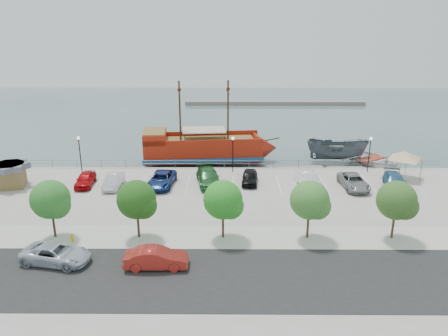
{
  "coord_description": "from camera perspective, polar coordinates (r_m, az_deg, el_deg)",
  "views": [
    {
      "loc": [
        -0.68,
        -42.48,
        17.27
      ],
      "look_at": [
        -1.0,
        2.0,
        2.0
      ],
      "focal_mm": 35.0,
      "sensor_mm": 36.0,
      "label": 1
    }
  ],
  "objects": [
    {
      "name": "dock_east",
      "position": [
        57.17,
        17.16,
        -0.33
      ],
      "size": [
        7.78,
        2.44,
        0.44
      ],
      "primitive_type": "cube",
      "rotation": [
        0.0,
        0.0,
        0.03
      ],
      "color": "gray",
      "rests_on": "ground"
    },
    {
      "name": "lamp_post_right",
      "position": [
        53.69,
        18.51,
        2.47
      ],
      "size": [
        0.36,
        0.36,
        4.28
      ],
      "color": "black",
      "rests_on": "land_slab"
    },
    {
      "name": "tree_d",
      "position": [
        35.29,
        0.1,
        -4.38
      ],
      "size": [
        3.3,
        3.2,
        5.0
      ],
      "color": "#473321",
      "rests_on": "sidewalk"
    },
    {
      "name": "street_van",
      "position": [
        35.25,
        -21.09,
        -10.46
      ],
      "size": [
        5.51,
        3.29,
        1.43
      ],
      "primitive_type": "imported",
      "rotation": [
        0.0,
        0.0,
        1.39
      ],
      "color": "#B4BCC8",
      "rests_on": "street"
    },
    {
      "name": "parked_car_e",
      "position": [
        48.14,
        3.38,
        -1.21
      ],
      "size": [
        2.02,
        4.29,
        1.42
      ],
      "primitive_type": "imported",
      "rotation": [
        0.0,
        0.0,
        -0.09
      ],
      "color": "black",
      "rests_on": "land_slab"
    },
    {
      "name": "lamp_post_mid",
      "position": [
        51.04,
        1.16,
        2.64
      ],
      "size": [
        0.36,
        0.36,
        4.28
      ],
      "color": "black",
      "rests_on": "land_slab"
    },
    {
      "name": "canopy_tent",
      "position": [
        53.06,
        22.58,
        2.03
      ],
      "size": [
        5.24,
        5.24,
        3.63
      ],
      "rotation": [
        0.0,
        0.0,
        0.23
      ],
      "color": "slate",
      "rests_on": "land_slab"
    },
    {
      "name": "land_slab",
      "position": [
        27.95,
        1.83,
        -20.81
      ],
      "size": [
        100.0,
        58.0,
        1.2
      ],
      "primitive_type": "cube",
      "color": "#9E9A8B",
      "rests_on": "ground"
    },
    {
      "name": "parked_car_c",
      "position": [
        47.77,
        -8.15,
        -1.5
      ],
      "size": [
        2.98,
        5.57,
        1.49
      ],
      "primitive_type": "imported",
      "rotation": [
        0.0,
        0.0,
        -0.1
      ],
      "color": "navy",
      "rests_on": "land_slab"
    },
    {
      "name": "parked_car_b",
      "position": [
        48.44,
        -14.25,
        -1.65
      ],
      "size": [
        1.57,
        4.33,
        1.42
      ],
      "primitive_type": "imported",
      "rotation": [
        0.0,
        0.0,
        -0.02
      ],
      "color": "silver",
      "rests_on": "land_slab"
    },
    {
      "name": "ground",
      "position": [
        46.25,
        1.22,
        -4.33
      ],
      "size": [
        160.0,
        160.0,
        0.0
      ],
      "primitive_type": "plane",
      "color": "#3E4F50"
    },
    {
      "name": "speedboat",
      "position": [
        59.69,
        18.71,
        0.9
      ],
      "size": [
        8.86,
        9.56,
        1.61
      ],
      "primitive_type": "imported",
      "rotation": [
        0.0,
        0.0,
        0.56
      ],
      "color": "silver",
      "rests_on": "ground"
    },
    {
      "name": "tree_b",
      "position": [
        38.03,
        -21.56,
        -4.01
      ],
      "size": [
        3.3,
        3.2,
        5.0
      ],
      "color": "#473321",
      "rests_on": "sidewalk"
    },
    {
      "name": "fire_hydrant",
      "position": [
        38.05,
        -19.21,
        -8.55
      ],
      "size": [
        0.24,
        0.24,
        0.7
      ],
      "rotation": [
        0.0,
        0.0,
        0.21
      ],
      "color": "yellow",
      "rests_on": "sidewalk"
    },
    {
      "name": "tree_c",
      "position": [
        36.01,
        -11.14,
        -4.26
      ],
      "size": [
        3.3,
        3.2,
        5.0
      ],
      "color": "#473321",
      "rests_on": "sidewalk"
    },
    {
      "name": "sidewalk",
      "position": [
        36.79,
        1.44,
        -9.03
      ],
      "size": [
        100.0,
        4.0,
        0.05
      ],
      "primitive_type": "cube",
      "color": "beige",
      "rests_on": "land_slab"
    },
    {
      "name": "lamp_post_left",
      "position": [
        53.9,
        -18.37,
        2.54
      ],
      "size": [
        0.36,
        0.36,
        4.28
      ],
      "color": "black",
      "rests_on": "land_slab"
    },
    {
      "name": "parked_car_f",
      "position": [
        47.8,
        10.96,
        -1.56
      ],
      "size": [
        2.52,
        5.14,
        1.62
      ],
      "primitive_type": "imported",
      "rotation": [
        0.0,
        0.0,
        0.17
      ],
      "color": "white",
      "rests_on": "land_slab"
    },
    {
      "name": "street_sedan",
      "position": [
        32.77,
        -8.83,
        -11.55
      ],
      "size": [
        4.69,
        1.77,
        1.53
      ],
      "primitive_type": "imported",
      "rotation": [
        0.0,
        0.0,
        1.6
      ],
      "color": "#B2271E",
      "rests_on": "street"
    },
    {
      "name": "pirate_ship",
      "position": [
        58.0,
        -1.5,
        2.55
      ],
      "size": [
        18.21,
        6.52,
        11.36
      ],
      "rotation": [
        0.0,
        0.0,
        0.1
      ],
      "color": "#9C1D0B",
      "rests_on": "ground"
    },
    {
      "name": "dock_west",
      "position": [
        56.53,
        -14.02,
        -0.27
      ],
      "size": [
        7.53,
        3.09,
        0.42
      ],
      "primitive_type": "cube",
      "rotation": [
        0.0,
        0.0,
        -0.14
      ],
      "color": "slate",
      "rests_on": "ground"
    },
    {
      "name": "street",
      "position": [
        31.62,
        1.62,
        -14.15
      ],
      "size": [
        100.0,
        8.0,
        0.04
      ],
      "primitive_type": "cube",
      "color": "black",
      "rests_on": "land_slab"
    },
    {
      "name": "patrol_boat",
      "position": [
        59.72,
        14.52,
        2.04
      ],
      "size": [
        8.37,
        4.79,
        3.05
      ],
      "primitive_type": "imported",
      "rotation": [
        0.0,
        0.0,
        1.33
      ],
      "color": "#4A535B",
      "rests_on": "ground"
    },
    {
      "name": "dock_mid",
      "position": [
        55.42,
        9.36,
        -0.33
      ],
      "size": [
        7.68,
        3.4,
        0.42
      ],
      "primitive_type": "cube",
      "rotation": [
        0.0,
        0.0,
        0.18
      ],
      "color": "gray",
      "rests_on": "ground"
    },
    {
      "name": "tree_f",
      "position": [
        37.9,
        21.83,
        -4.12
      ],
      "size": [
        3.3,
        3.2,
        5.0
      ],
      "color": "#473321",
      "rests_on": "sidewalk"
    },
    {
      "name": "parked_car_a",
      "position": [
        49.75,
        -17.66,
        -1.41
      ],
      "size": [
        1.95,
        4.35,
        1.45
      ],
      "primitive_type": "imported",
      "rotation": [
        0.0,
        0.0,
        0.05
      ],
      "color": "#AB0509",
      "rests_on": "land_slab"
    },
    {
      "name": "seawall_railing",
      "position": [
        53.0,
        1.13,
        0.53
      ],
      "size": [
        50.0,
        0.06,
        1.0
      ],
      "color": "slate",
      "rests_on": "land_slab"
    },
    {
      "name": "shed",
      "position": [
        52.31,
        -26.18,
        -0.74
      ],
      "size": [
        3.84,
        3.84,
        2.6
      ],
      "rotation": [
        0.0,
        0.0,
        0.25
      ],
      "color": "brown",
      "rests_on": "land_slab"
    },
    {
      "name": "far_shore",
      "position": [
        99.68,
        6.63,
        8.49
      ],
      "size": [
        40.0,
        3.0,
        0.8
      ],
      "primitive_type": "cube",
      "color": "gray",
      "rests_on": "ground"
    },
    {
      "name": "parked_car_h",
      "position": [
        50.27,
        21.41,
        -1.63
      ],
      "size": [
        2.96,
        5.35,
        1.47
      ],
      "primitive_type": "imported",
      "rotation": [
        0.0,
        0.0,
        -0.19
      ],
      "color": "#30698C",
      "rests_on": "land_slab"
    },
    {
      "name": "tree_e",
      "position": [
        35.95,
        11.36,
        -4.32
      ],
      "size": [
        3.3,
        3.2,
        5.0
      ],
      "color": "#473321",
      "rests_on": "sidewalk"
    },
    {
      "name": "parked_car_d",
      "position": [
        47.73,
        -2.05,
        -1.22
      ],
      "size": [
        3.26,
        5.99,
        1.65
      ],
      "primitive_type": "imported",
      "rotation": [
        0.0,
        0.0,
        0.18
      ],
      "color": "#225D29",
      "rests_on": "land_slab"
    },
    {
      "name": "parked_car_g",
      "position": [
        48.78,
        16.58,
        -1.71
      ],
      "size": [
        2.71,
        5.31,
        1.44
      ],
      "primitive_type": "imported",
      "rotation": [
        0.0,
        0.0,
        0.06
      ],
      "color": "gray",
      "rests_on": "land_slab"
    }
  ]
}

